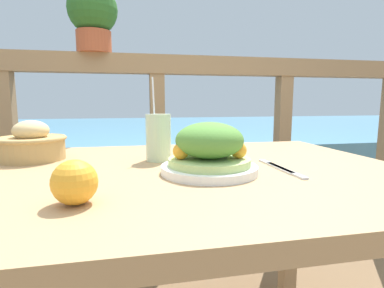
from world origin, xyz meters
The scene contains 10 objects.
patio_table centered at (0.00, 0.00, 0.65)m, with size 1.22×0.89×0.74m.
railing_fence centered at (0.00, 0.73, 0.77)m, with size 2.80×0.08×1.14m.
sea_backdrop centered at (0.00, 3.23, 0.30)m, with size 12.00×4.00×0.59m.
salad_plate centered at (0.06, -0.07, 0.79)m, with size 0.24×0.24×0.13m.
drink_glass centered at (-0.05, 0.12, 0.81)m, with size 0.08×0.08×0.25m.
bread_basket centered at (-0.43, 0.21, 0.78)m, with size 0.20×0.20×0.12m.
potted_plant centered at (-0.29, 0.73, 1.30)m, with size 0.22×0.22×0.31m.
fork centered at (0.26, -0.09, 0.74)m, with size 0.02×0.18×0.00m.
knife centered at (0.25, -0.04, 0.74)m, with size 0.02×0.18×0.00m.
orange_near_basket centered at (-0.23, -0.24, 0.77)m, with size 0.08×0.08×0.08m.
Camera 1 is at (-0.13, -0.77, 0.91)m, focal length 28.00 mm.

